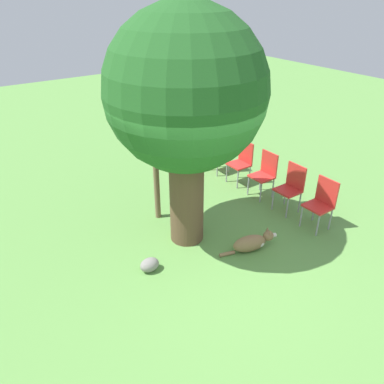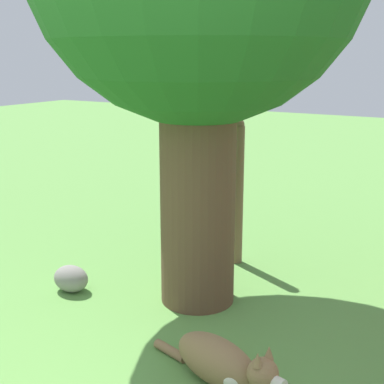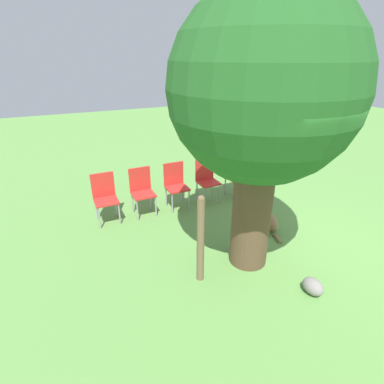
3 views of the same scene
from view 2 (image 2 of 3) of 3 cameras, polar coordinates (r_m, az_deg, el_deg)
ground_plane at (r=3.81m, az=-6.00°, el=-16.17°), size 30.00×30.00×0.00m
dog at (r=3.35m, az=3.31°, el=-17.77°), size 1.03×0.41×0.37m
fence_post at (r=4.99m, az=4.90°, el=-0.02°), size 0.11×0.11×1.37m
garden_rock at (r=4.65m, az=-12.78°, el=-8.99°), size 0.32×0.23×0.22m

